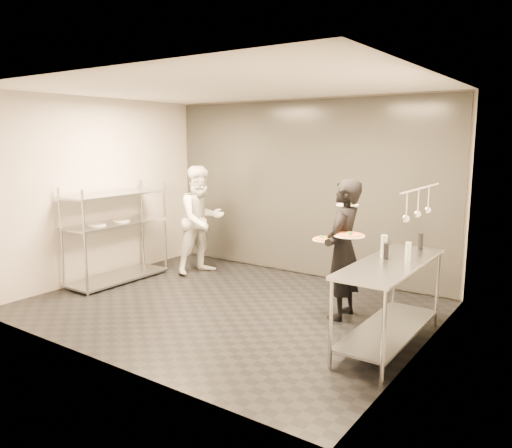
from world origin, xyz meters
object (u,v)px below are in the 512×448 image
Objects in this scene: bottle_dark at (421,241)px; salad_plate at (348,204)px; chef at (201,220)px; pizza_plate_far at (349,235)px; bottle_clear at (408,252)px; prep_counter at (390,289)px; waiter at (343,249)px; bottle_green at (384,246)px; pizza_plate_near at (325,239)px; pass_rack at (116,232)px; pos_monitor at (386,249)px.

salad_plate is at bearing 176.95° from bottle_dark.
chef is 3.06m from pizza_plate_far.
prep_counter is at bearing -138.14° from bottle_clear.
waiter is 7.04× the size of bottle_green.
chef is 3.83m from bottle_clear.
prep_counter is 1.05× the size of waiter.
chef is (-2.79, 0.60, 0.02)m from waiter.
bottle_clear reaches higher than pizza_plate_near.
prep_counter is at bearing -95.20° from bottle_dark.
pass_rack reaches higher than bottle_dark.
pass_rack reaches higher than bottle_clear.
bottle_dark is at bearing 84.80° from prep_counter.
bottle_green is 0.66m from bottle_dark.
pizza_plate_far is 0.82m from bottle_dark.
chef reaches higher than bottle_dark.
bottle_green reaches higher than bottle_dark.
prep_counter is at bearing -92.37° from chef.
prep_counter is 0.43m from pos_monitor.
pizza_plate_far reaches higher than prep_counter.
salad_plate reaches higher than bottle_dark.
pass_rack is 3.43m from pizza_plate_near.
chef reaches higher than prep_counter.
pass_rack is 0.89× the size of prep_counter.
waiter is 0.77m from bottle_green.
bottle_clear reaches higher than pos_monitor.
chef reaches higher than pizza_plate_near.
pass_rack is at bearing -178.47° from bottle_clear.
chef is 6.19× the size of salad_plate.
pizza_plate_far reaches higher than pos_monitor.
waiter reaches higher than pos_monitor.
bottle_green is (0.64, -0.37, 0.19)m from waiter.
waiter reaches higher than pizza_plate_near.
waiter is 0.98× the size of chef.
prep_counter is 7.64× the size of pos_monitor.
pizza_plate_near is at bearing 152.50° from pos_monitor.
pass_rack is 4.21m from bottle_green.
pizza_plate_near is 1.07m from bottle_clear.
prep_counter is 1.04m from pizza_plate_near.
bottle_green reaches higher than pos_monitor.
chef reaches higher than salad_plate.
waiter is 4.83× the size of pizza_plate_far.
chef reaches higher than waiter.
bottle_dark is (3.63, -0.35, 0.14)m from chef.
prep_counter is at bearing -17.74° from pizza_plate_near.
pos_monitor is at bearing 64.71° from bottle_green.
pizza_plate_far is (3.71, 0.31, 0.31)m from pass_rack.
chef is at bearing 173.71° from salad_plate.
pos_monitor is 1.18× the size of bottle_clear.
chef reaches higher than pass_rack.
pos_monitor reaches higher than prep_counter.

